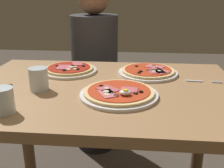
# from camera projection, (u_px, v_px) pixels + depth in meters

# --- Properties ---
(dining_table) EXTENTS (1.18, 0.82, 0.75)m
(dining_table) POSITION_uv_depth(u_px,v_px,m) (102.00, 111.00, 1.17)
(dining_table) COLOR #9E754C
(dining_table) RESTS_ON ground
(pizza_foreground) EXTENTS (0.30, 0.30, 0.05)m
(pizza_foreground) POSITION_uv_depth(u_px,v_px,m) (119.00, 93.00, 1.02)
(pizza_foreground) COLOR white
(pizza_foreground) RESTS_ON dining_table
(pizza_across_left) EXTENTS (0.29, 0.29, 0.03)m
(pizza_across_left) POSITION_uv_depth(u_px,v_px,m) (148.00, 72.00, 1.29)
(pizza_across_left) COLOR white
(pizza_across_left) RESTS_ON dining_table
(pizza_across_right) EXTENTS (0.28, 0.28, 0.03)m
(pizza_across_right) POSITION_uv_depth(u_px,v_px,m) (69.00, 69.00, 1.33)
(pizza_across_right) COLOR silver
(pizza_across_right) RESTS_ON dining_table
(water_glass_near) EXTENTS (0.07, 0.07, 0.09)m
(water_glass_near) POSITION_uv_depth(u_px,v_px,m) (3.00, 102.00, 0.87)
(water_glass_near) COLOR silver
(water_glass_near) RESTS_ON dining_table
(water_glass_far) EXTENTS (0.08, 0.08, 0.09)m
(water_glass_far) POSITION_uv_depth(u_px,v_px,m) (39.00, 81.00, 1.08)
(water_glass_far) COLOR silver
(water_glass_far) RESTS_ON dining_table
(fork) EXTENTS (0.16, 0.03, 0.00)m
(fork) POSITION_uv_depth(u_px,v_px,m) (201.00, 81.00, 1.18)
(fork) COLOR silver
(fork) RESTS_ON dining_table
(diner_person) EXTENTS (0.32, 0.32, 1.18)m
(diner_person) POSITION_uv_depth(u_px,v_px,m) (95.00, 75.00, 1.88)
(diner_person) COLOR black
(diner_person) RESTS_ON ground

